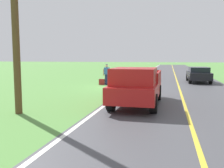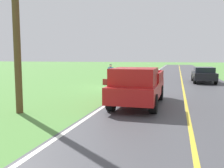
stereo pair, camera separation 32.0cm
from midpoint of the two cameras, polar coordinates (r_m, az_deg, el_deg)
The scene contains 9 objects.
ground_plane at distance 19.00m, azimuth 0.42°, elevation -0.70°, with size 200.00×200.00×0.00m, color #568E42.
road_surface at distance 18.55m, azimuth 14.91°, elevation -1.07°, with size 7.80×120.00×0.00m, color #47474C.
lane_edge_line at distance 18.80m, azimuth 3.51°, elevation -0.77°, with size 0.16×117.60×0.00m, color silver.
lane_centre_line at distance 18.55m, azimuth 14.91°, elevation -1.06°, with size 0.14×117.60×0.00m, color gold.
hitchhiker_walking at distance 20.36m, azimuth -1.65°, elevation 2.53°, with size 0.62×0.52×1.75m.
suitcase_carried at distance 20.47m, azimuth -2.84°, elevation 0.48°, with size 0.20×0.46×0.49m, color maroon.
pickup_truck_passing at distance 11.63m, azimuth 4.99°, elevation -0.32°, with size 2.15×5.42×1.82m.
sedan_near_oncoming at distance 23.81m, azimuth 19.07°, elevation 2.18°, with size 1.95×4.41×1.41m.
utility_pole_roadside at distance 10.71m, azimuth -22.39°, elevation 13.25°, with size 0.28×0.28×7.36m, color brown.
Camera 1 is at (-3.99, 18.44, 2.28)m, focal length 39.38 mm.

